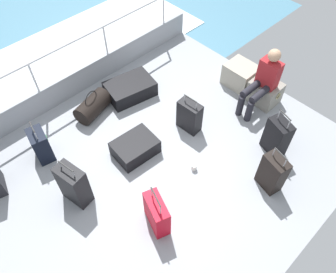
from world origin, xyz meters
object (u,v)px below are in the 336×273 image
suitcase_2 (41,145)px  duffel_bag (93,106)px  cargo_crate_0 (240,75)px  passenger_seated (263,80)px  suitcase_0 (74,185)px  suitcase_5 (135,148)px  suitcase_4 (189,116)px  suitcase_8 (272,173)px  suitcase_1 (130,89)px  suitcase_7 (277,137)px  paper_cup (194,167)px  cargo_crate_1 (265,92)px  suitcase_6 (157,214)px

suitcase_2 → duffel_bag: size_ratio=1.02×
cargo_crate_0 → passenger_seated: bearing=-22.0°
suitcase_0 → suitcase_5: size_ratio=1.16×
suitcase_4 → suitcase_8: (1.54, 0.04, 0.03)m
suitcase_1 → suitcase_7: size_ratio=1.14×
suitcase_2 → suitcase_8: 3.35m
suitcase_0 → suitcase_2: 0.94m
suitcase_2 → suitcase_5: size_ratio=1.03×
duffel_bag → paper_cup: (1.95, 0.39, -0.12)m
cargo_crate_1 → suitcase_7: 1.07m
suitcase_8 → paper_cup: 1.11m
cargo_crate_1 → suitcase_5: (-0.68, -2.34, -0.07)m
suitcase_2 → cargo_crate_1: bearing=64.6°
suitcase_0 → suitcase_4: suitcase_0 is taller
passenger_seated → suitcase_8: 1.59m
paper_cup → suitcase_2: bearing=-140.1°
passenger_seated → paper_cup: 1.81m
suitcase_7 → duffel_bag: size_ratio=1.16×
cargo_crate_1 → suitcase_2: (-1.60, -3.37, 0.07)m
cargo_crate_1 → suitcase_6: suitcase_6 is taller
suitcase_1 → suitcase_7: bearing=18.1°
cargo_crate_0 → suitcase_1: 1.98m
passenger_seated → suitcase_6: bearing=-81.8°
suitcase_4 → suitcase_7: bearing=26.9°
suitcase_2 → suitcase_0: bearing=-2.7°
suitcase_2 → duffel_bag: bearing=100.9°
cargo_crate_0 → cargo_crate_1: 0.56m
passenger_seated → suitcase_6: (0.39, -2.69, -0.32)m
cargo_crate_1 → suitcase_7: size_ratio=0.67×
suitcase_2 → suitcase_8: bearing=37.3°
suitcase_1 → duffel_bag: bearing=-96.7°
suitcase_1 → duffel_bag: 0.74m
cargo_crate_0 → cargo_crate_1: size_ratio=1.07×
suitcase_5 → suitcase_6: bearing=-26.8°
passenger_seated → suitcase_4: passenger_seated is taller
passenger_seated → paper_cup: passenger_seated is taller
cargo_crate_0 → passenger_seated: passenger_seated is taller
suitcase_4 → suitcase_5: 0.99m
cargo_crate_0 → suitcase_4: (0.09, -1.42, 0.07)m
suitcase_6 → paper_cup: 1.02m
suitcase_7 → suitcase_8: (0.32, -0.58, -0.01)m
duffel_bag → paper_cup: bearing=11.3°
cargo_crate_1 → suitcase_5: cargo_crate_1 is taller
cargo_crate_0 → suitcase_0: size_ratio=0.73×
passenger_seated → suitcase_8: bearing=-47.3°
cargo_crate_1 → suitcase_8: 1.71m
suitcase_4 → suitcase_8: suitcase_8 is taller
cargo_crate_0 → suitcase_0: 3.46m
suitcase_1 → suitcase_5: size_ratio=1.34×
passenger_seated → suitcase_0: 3.30m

